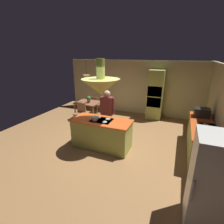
# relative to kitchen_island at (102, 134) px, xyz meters

# --- Properties ---
(ground) EXTENTS (8.16, 8.16, 0.00)m
(ground) POSITION_rel_kitchen_island_xyz_m (0.00, 0.20, -0.46)
(ground) COLOR #9E7042
(wall_back) EXTENTS (6.80, 0.10, 2.55)m
(wall_back) POSITION_rel_kitchen_island_xyz_m (0.00, 3.65, 0.81)
(wall_back) COLOR beige
(wall_back) RESTS_ON ground
(wall_right) EXTENTS (0.10, 7.20, 2.55)m
(wall_right) POSITION_rel_kitchen_island_xyz_m (3.25, 0.60, 0.81)
(wall_right) COLOR beige
(wall_right) RESTS_ON ground
(kitchen_island) EXTENTS (1.84, 0.83, 0.94)m
(kitchen_island) POSITION_rel_kitchen_island_xyz_m (0.00, 0.00, 0.00)
(kitchen_island) COLOR #A0A84C
(kitchen_island) RESTS_ON ground
(counter_run_right) EXTENTS (0.73, 2.31, 0.92)m
(counter_run_right) POSITION_rel_kitchen_island_xyz_m (2.84, 0.80, 0.01)
(counter_run_right) COLOR #A0A84C
(counter_run_right) RESTS_ON ground
(oven_tower) EXTENTS (0.66, 0.62, 2.18)m
(oven_tower) POSITION_rel_kitchen_island_xyz_m (1.10, 3.24, 0.62)
(oven_tower) COLOR #A0A84C
(oven_tower) RESTS_ON ground
(refrigerator) EXTENTS (0.72, 0.74, 1.72)m
(refrigerator) POSITION_rel_kitchen_island_xyz_m (2.80, -1.70, 0.40)
(refrigerator) COLOR silver
(refrigerator) RESTS_ON ground
(dining_table) EXTENTS (1.04, 0.87, 0.76)m
(dining_table) POSITION_rel_kitchen_island_xyz_m (-1.70, 2.10, 0.19)
(dining_table) COLOR #935D3D
(dining_table) RESTS_ON ground
(person_at_island) EXTENTS (0.53, 0.23, 1.69)m
(person_at_island) POSITION_rel_kitchen_island_xyz_m (-0.11, 0.69, 0.51)
(person_at_island) COLOR tan
(person_at_island) RESTS_ON ground
(range_hood) EXTENTS (1.10, 1.10, 1.00)m
(range_hood) POSITION_rel_kitchen_island_xyz_m (0.00, 0.00, 1.51)
(range_hood) COLOR #A0A84C
(pendant_light_over_table) EXTENTS (0.32, 0.32, 0.82)m
(pendant_light_over_table) POSITION_rel_kitchen_island_xyz_m (-1.70, 2.10, 1.40)
(pendant_light_over_table) COLOR #E0B266
(chair_facing_island) EXTENTS (0.40, 0.40, 0.87)m
(chair_facing_island) POSITION_rel_kitchen_island_xyz_m (-1.70, 1.45, 0.04)
(chair_facing_island) COLOR #935D3D
(chair_facing_island) RESTS_ON ground
(chair_by_back_wall) EXTENTS (0.40, 0.40, 0.87)m
(chair_by_back_wall) POSITION_rel_kitchen_island_xyz_m (-1.70, 2.75, 0.04)
(chair_by_back_wall) COLOR #935D3D
(chair_by_back_wall) RESTS_ON ground
(potted_plant_on_table) EXTENTS (0.20, 0.20, 0.30)m
(potted_plant_on_table) POSITION_rel_kitchen_island_xyz_m (-1.60, 2.02, 0.47)
(potted_plant_on_table) COLOR #99382D
(potted_plant_on_table) RESTS_ON dining_table
(cup_on_table) EXTENTS (0.07, 0.07, 0.09)m
(cup_on_table) POSITION_rel_kitchen_island_xyz_m (-1.90, 1.88, 0.34)
(cup_on_table) COLOR white
(cup_on_table) RESTS_ON dining_table
(canister_flour) EXTENTS (0.14, 0.14, 0.21)m
(canister_flour) POSITION_rel_kitchen_island_xyz_m (2.84, 0.23, 0.56)
(canister_flour) COLOR silver
(canister_flour) RESTS_ON counter_run_right
(canister_sugar) EXTENTS (0.12, 0.12, 0.17)m
(canister_sugar) POSITION_rel_kitchen_island_xyz_m (2.84, 0.41, 0.54)
(canister_sugar) COLOR #E0B78C
(canister_sugar) RESTS_ON counter_run_right
(microwave_on_counter) EXTENTS (0.46, 0.36, 0.28)m
(microwave_on_counter) POSITION_rel_kitchen_island_xyz_m (2.84, 1.48, 0.59)
(microwave_on_counter) COLOR #232326
(microwave_on_counter) RESTS_ON counter_run_right
(cooking_pot_on_cooktop) EXTENTS (0.18, 0.18, 0.12)m
(cooking_pot_on_cooktop) POSITION_rel_kitchen_island_xyz_m (-0.16, -0.13, 0.53)
(cooking_pot_on_cooktop) COLOR #B2B2B7
(cooking_pot_on_cooktop) RESTS_ON kitchen_island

